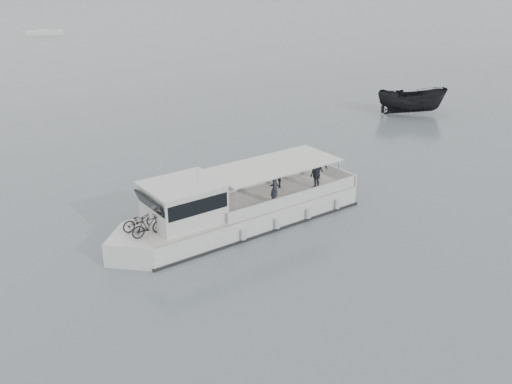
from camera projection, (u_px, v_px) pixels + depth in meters
ground at (218, 216)px, 30.04m from camera, size 1400.00×1400.00×0.00m
tour_boat at (228, 211)px, 28.32m from camera, size 14.07×4.23×5.86m
dark_motorboat at (412, 101)px, 49.05m from camera, size 6.20×5.10×2.30m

